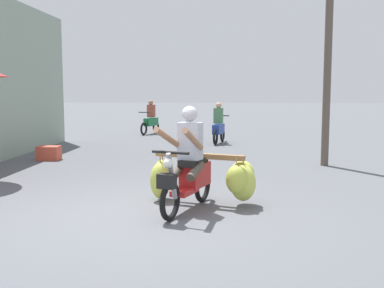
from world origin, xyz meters
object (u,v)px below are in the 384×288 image
(motorbike_distant_ahead_left, at_px, (151,120))
(motorbike_distant_ahead_right, at_px, (219,127))
(produce_crate, at_px, (49,153))
(utility_pole, at_px, (329,34))
(motorbike_main_loaded, at_px, (201,173))

(motorbike_distant_ahead_left, height_order, motorbike_distant_ahead_right, same)
(produce_crate, distance_m, utility_pole, 7.59)
(motorbike_main_loaded, xyz_separation_m, motorbike_distant_ahead_left, (-2.67, 12.00, 0.04))
(motorbike_distant_ahead_left, relative_size, produce_crate, 2.80)
(motorbike_distant_ahead_left, relative_size, motorbike_distant_ahead_right, 0.98)
(motorbike_distant_ahead_right, height_order, utility_pole, utility_pole)
(motorbike_main_loaded, height_order, utility_pole, utility_pole)
(utility_pole, bearing_deg, motorbike_distant_ahead_left, 124.95)
(motorbike_main_loaded, xyz_separation_m, utility_pole, (2.78, 4.19, 2.59))
(motorbike_distant_ahead_right, xyz_separation_m, utility_pole, (2.61, -4.48, 2.55))
(produce_crate, bearing_deg, motorbike_distant_ahead_right, 42.80)
(utility_pole, bearing_deg, produce_crate, 176.52)
(motorbike_distant_ahead_left, distance_m, motorbike_distant_ahead_right, 4.38)
(produce_crate, xyz_separation_m, utility_pole, (6.99, -0.42, 2.93))
(motorbike_distant_ahead_right, bearing_deg, utility_pole, -59.77)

